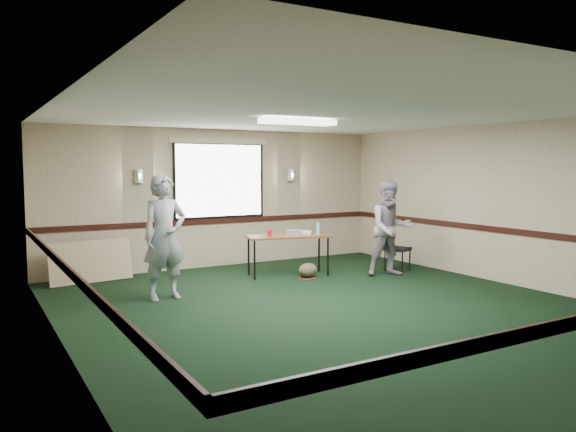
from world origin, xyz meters
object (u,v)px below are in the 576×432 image
folding_table (288,238)px  projector (294,232)px  conference_chair (393,244)px  person_right (391,228)px  person_left (165,237)px

folding_table → projector: bearing=6.3°
conference_chair → person_right: person_right is taller
projector → person_left: size_ratio=0.14×
projector → person_right: person_right is taller
conference_chair → projector: bearing=139.7°
folding_table → person_right: person_right is taller
person_left → person_right: 4.11m
person_left → person_right: bearing=-10.4°
folding_table → projector: size_ratio=5.89×
folding_table → person_right: bearing=-16.2°
person_right → folding_table: bearing=166.9°
projector → person_left: bearing=-144.2°
folding_table → conference_chair: conference_chair is taller
projector → folding_table: bearing=-165.0°
person_left → conference_chair: bearing=-5.2°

